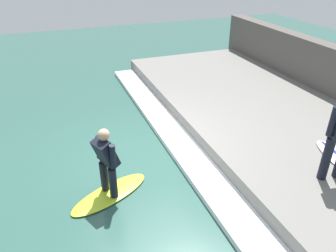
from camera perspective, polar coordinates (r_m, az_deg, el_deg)
The scene contains 5 objects.
ground_plane at distance 7.44m, azimuth -4.21°, elevation -5.50°, with size 28.00×28.00×0.00m, color #2D564C.
concrete_ledge at distance 8.81m, azimuth 18.04°, elevation 0.43°, with size 4.40×11.73×0.41m, color slate.
wave_foam_crest at distance 7.67m, azimuth 2.56°, elevation -3.71°, with size 0.70×11.14×0.12m, color white.
surfboard_riding at distance 6.49m, azimuth -10.05°, elevation -11.52°, with size 1.75×1.20×0.06m.
surfer_riding at distance 6.01m, azimuth -10.69°, elevation -5.70°, with size 0.50×0.56×1.38m.
Camera 1 is at (-1.67, -5.92, 4.18)m, focal length 35.00 mm.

